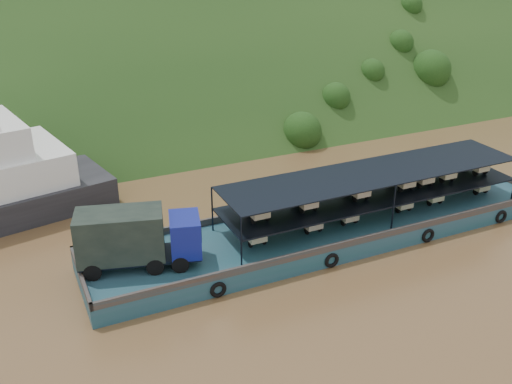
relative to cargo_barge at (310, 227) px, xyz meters
name	(u,v)px	position (x,y,z in m)	size (l,w,h in m)	color
ground	(299,244)	(-0.73, 0.10, -1.26)	(160.00, 160.00, 0.00)	brown
hillside	(158,112)	(-0.73, 36.10, -1.26)	(140.00, 28.00, 28.00)	#193513
cargo_barge	(310,227)	(0.00, 0.00, 0.00)	(35.10, 7.18, 4.99)	#16464D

